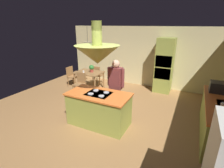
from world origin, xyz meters
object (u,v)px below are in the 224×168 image
chair_facing_island (80,82)px  chair_by_back_wall (97,74)px  potted_plant_on_table (92,68)px  canister_sugar (224,107)px  cup_on_table (83,72)px  person_at_island (116,84)px  chair_at_corner (72,75)px  kitchen_island (99,109)px  oven_tower (164,66)px  dining_table (89,74)px  microwave_on_counter (219,87)px

chair_facing_island → chair_by_back_wall: size_ratio=1.00×
potted_plant_on_table → canister_sugar: (4.43, -1.74, 0.06)m
potted_plant_on_table → cup_on_table: 0.36m
person_at_island → chair_at_corner: bearing=153.5°
person_at_island → chair_at_corner: size_ratio=1.94×
kitchen_island → cup_on_table: 2.65m
kitchen_island → chair_facing_island: 2.24m
chair_at_corner → chair_by_back_wall: bearing=-55.5°
potted_plant_on_table → person_at_island: bearing=-39.1°
oven_tower → chair_facing_island: oven_tower is taller
dining_table → canister_sugar: size_ratio=6.86×
person_at_island → canister_sugar: size_ratio=10.62×
chair_facing_island → canister_sugar: (4.54, -1.07, 0.49)m
oven_tower → person_at_island: (-0.93, -2.53, -0.10)m
dining_table → chair_by_back_wall: chair_by_back_wall is taller
person_at_island → chair_facing_island: person_at_island is taller
dining_table → potted_plant_on_table: (0.11, 0.04, 0.27)m
oven_tower → chair_facing_island: 3.37m
person_at_island → chair_at_corner: 3.15m
person_at_island → potted_plant_on_table: (-1.76, 1.43, -0.04)m
potted_plant_on_table → kitchen_island: bearing=-53.3°
oven_tower → dining_table: oven_tower is taller
potted_plant_on_table → canister_sugar: bearing=-21.5°
kitchen_island → chair_facing_island: kitchen_island is taller
chair_facing_island → chair_by_back_wall: same height
person_at_island → chair_facing_island: bearing=158.0°
chair_by_back_wall → kitchen_island: bearing=121.9°
kitchen_island → canister_sugar: bearing=8.0°
kitchen_island → cup_on_table: bearing=134.0°
dining_table → chair_facing_island: 0.65m
kitchen_island → cup_on_table: kitchen_island is taller
potted_plant_on_table → dining_table: bearing=-159.8°
dining_table → cup_on_table: cup_on_table is taller
kitchen_island → chair_by_back_wall: bearing=121.9°
person_at_island → chair_facing_island: (-1.87, 0.75, -0.47)m
kitchen_island → dining_table: bearing=129.0°
kitchen_island → chair_facing_island: size_ratio=1.92×
chair_at_corner → microwave_on_counter: bearing=-96.3°
oven_tower → chair_at_corner: 3.94m
dining_table → potted_plant_on_table: bearing=20.2°
person_at_island → microwave_on_counter: person_at_island is taller
chair_facing_island → chair_by_back_wall: bearing=90.0°
oven_tower → canister_sugar: bearing=-58.6°
potted_plant_on_table → cup_on_table: potted_plant_on_table is taller
chair_at_corner → canister_sugar: bearing=-107.3°
chair_facing_island → oven_tower: bearing=32.4°
chair_at_corner → microwave_on_counter: size_ratio=1.89×
chair_by_back_wall → potted_plant_on_table: bearing=100.2°
dining_table → chair_facing_island: (0.00, -0.64, -0.15)m
chair_facing_island → potted_plant_on_table: size_ratio=2.90×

